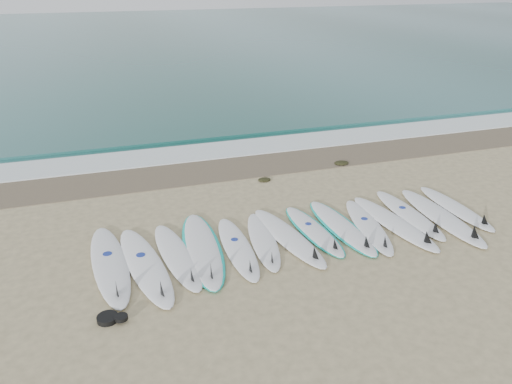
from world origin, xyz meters
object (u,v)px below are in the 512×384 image
object	(u,v)px
surfboard_0	(110,265)
leash_coil	(111,318)
surfboard_7	(314,231)
surfboard_13	(457,208)

from	to	relation	value
surfboard_0	leash_coil	distance (m)	1.50
surfboard_7	leash_coil	xyz separation A→B (m)	(-4.06, -1.58, 0.01)
surfboard_7	leash_coil	distance (m)	4.36
surfboard_7	surfboard_13	distance (m)	3.40
surfboard_7	surfboard_13	size ratio (longest dim) A/B	0.97
surfboard_13	leash_coil	bearing A→B (deg)	-168.81
surfboard_0	surfboard_7	xyz separation A→B (m)	(3.99, 0.09, -0.02)
surfboard_7	surfboard_13	world-z (taller)	surfboard_13
surfboard_13	surfboard_0	bearing A→B (deg)	179.88
surfboard_7	leash_coil	world-z (taller)	surfboard_7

